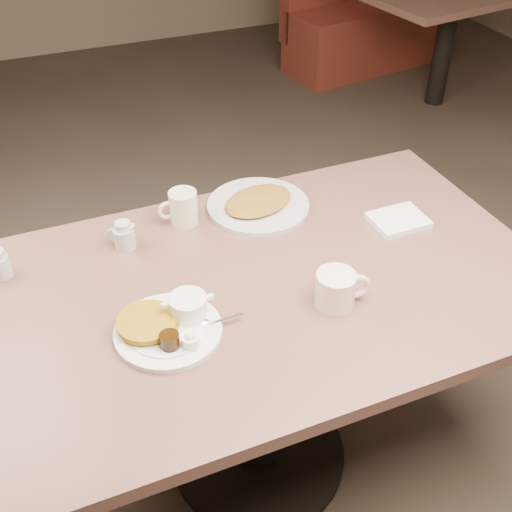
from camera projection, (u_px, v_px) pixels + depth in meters
name	position (u px, v px, depth m)	size (l,w,h in m)	color
room	(260.00, 24.00, 1.20)	(7.04, 8.04, 2.84)	#4C3F33
diner_table	(259.00, 329.00, 1.71)	(1.50, 0.90, 0.75)	#84564C
main_plate	(169.00, 324.00, 1.45)	(0.32, 0.28, 0.07)	white
coffee_mug_near	(337.00, 289.00, 1.51)	(0.15, 0.11, 0.09)	white
napkin	(398.00, 220.00, 1.81)	(0.16, 0.13, 0.02)	white
coffee_mug_far	(183.00, 208.00, 1.78)	(0.12, 0.09, 0.10)	white
creamer_right	(124.00, 236.00, 1.70)	(0.08, 0.06, 0.08)	beige
hash_plate	(258.00, 204.00, 1.87)	(0.39, 0.39, 0.04)	beige
booth_back_right	(372.00, 11.00, 4.48)	(1.39, 1.57, 1.12)	maroon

